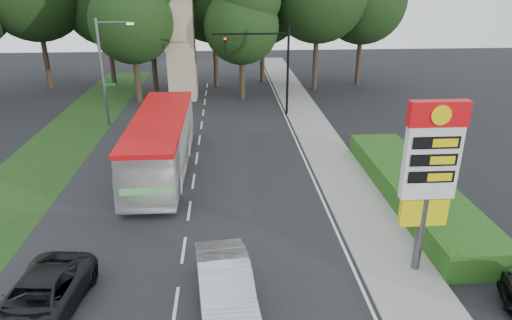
{
  "coord_description": "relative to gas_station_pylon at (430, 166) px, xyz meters",
  "views": [
    {
      "loc": [
        1.94,
        -12.6,
        10.75
      ],
      "look_at": [
        3.38,
        8.56,
        2.2
      ],
      "focal_mm": 32.0,
      "sensor_mm": 36.0,
      "label": 1
    }
  ],
  "objects": [
    {
      "name": "transit_bus",
      "position": [
        -11.08,
        10.66,
        -2.77
      ],
      "size": [
        2.95,
        12.09,
        3.36
      ],
      "primitive_type": "imported",
      "rotation": [
        0.0,
        0.0,
        -0.01
      ],
      "color": "silver",
      "rests_on": "ground"
    },
    {
      "name": "road_surface",
      "position": [
        -9.2,
        10.01,
        -4.44
      ],
      "size": [
        14.0,
        80.0,
        0.02
      ],
      "primitive_type": "cube",
      "color": "black",
      "rests_on": "ground"
    },
    {
      "name": "suv_charcoal",
      "position": [
        -13.66,
        -1.75,
        -3.73
      ],
      "size": [
        2.9,
        5.36,
        1.43
      ],
      "primitive_type": "imported",
      "rotation": [
        0.0,
        0.0,
        -0.1
      ],
      "color": "black",
      "rests_on": "ground"
    },
    {
      "name": "hedge",
      "position": [
        2.3,
        6.01,
        -3.85
      ],
      "size": [
        3.0,
        14.0,
        1.2
      ],
      "primitive_type": "cube",
      "color": "#1D4312",
      "rests_on": "ground"
    },
    {
      "name": "grass_verge_left",
      "position": [
        -18.7,
        16.01,
        -4.44
      ],
      "size": [
        5.0,
        50.0,
        0.02
      ],
      "primitive_type": "cube",
      "color": "#193814",
      "rests_on": "ground"
    },
    {
      "name": "ground",
      "position": [
        -9.2,
        -1.99,
        -4.45
      ],
      "size": [
        120.0,
        120.0,
        0.0
      ],
      "primitive_type": "plane",
      "color": "black",
      "rests_on": "ground"
    },
    {
      "name": "streetlight_signs",
      "position": [
        -16.19,
        20.01,
        -0.01
      ],
      "size": [
        2.75,
        0.98,
        8.0
      ],
      "color": "#59595E",
      "rests_on": "ground"
    },
    {
      "name": "tree_monument_left",
      "position": [
        -15.2,
        27.01,
        4.23
      ],
      "size": [
        7.28,
        7.28,
        14.3
      ],
      "color": "#2D2116",
      "rests_on": "ground"
    },
    {
      "name": "gas_station_pylon",
      "position": [
        0.0,
        0.0,
        0.0
      ],
      "size": [
        2.1,
        0.45,
        6.85
      ],
      "color": "#59595E",
      "rests_on": "ground"
    },
    {
      "name": "sidewalk_right",
      "position": [
        -0.7,
        10.01,
        -4.39
      ],
      "size": [
        3.0,
        80.0,
        0.12
      ],
      "primitive_type": "cube",
      "color": "gray",
      "rests_on": "ground"
    },
    {
      "name": "monument",
      "position": [
        -11.2,
        28.01,
        0.66
      ],
      "size": [
        3.0,
        3.0,
        10.05
      ],
      "color": "tan",
      "rests_on": "ground"
    },
    {
      "name": "tree_monument_right",
      "position": [
        -5.7,
        27.51,
        3.56
      ],
      "size": [
        6.72,
        6.72,
        13.2
      ],
      "color": "#2D2116",
      "rests_on": "ground"
    },
    {
      "name": "traffic_signal_mast",
      "position": [
        -3.52,
        22.0,
        0.22
      ],
      "size": [
        6.1,
        0.35,
        7.2
      ],
      "color": "black",
      "rests_on": "ground"
    },
    {
      "name": "sedan_silver",
      "position": [
        -7.43,
        -1.75,
        -3.59
      ],
      "size": [
        2.37,
        5.35,
        1.71
      ],
      "primitive_type": "imported",
      "rotation": [
        0.0,
        0.0,
        0.11
      ],
      "color": "#B2B3BA",
      "rests_on": "ground"
    }
  ]
}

